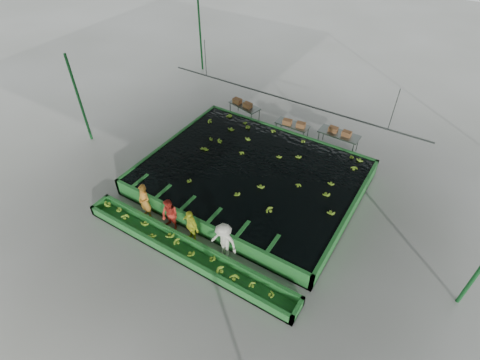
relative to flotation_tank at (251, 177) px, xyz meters
The scene contains 21 objects.
ground 1.57m from the flotation_tank, 90.00° to the right, with size 80.00×80.00×0.00m, color gray.
shed_roof 4.79m from the flotation_tank, 90.00° to the right, with size 20.00×22.00×0.04m, color gray.
shed_posts 2.54m from the flotation_tank, 90.00° to the right, with size 20.00×22.00×5.00m, color #165C25, non-canonical shape.
flotation_tank is the anchor object (origin of this frame).
tank_water 0.40m from the flotation_tank, 90.00° to the right, with size 9.70×7.70×0.00m, color black.
sorting_trough 5.10m from the flotation_tank, 90.00° to the right, with size 10.00×1.00×0.50m, color #287D30, non-canonical shape.
cableway_rail 4.33m from the flotation_tank, 90.00° to the left, with size 0.08×0.08×14.00m, color #59605B.
rail_hanger_left 7.06m from the flotation_tank, 145.01° to the left, with size 0.04×0.04×2.00m, color #59605B.
rail_hanger_right 7.06m from the flotation_tank, 34.99° to the left, with size 0.04×0.04×2.00m, color #59605B.
worker_a 5.17m from the flotation_tank, 123.48° to the right, with size 0.65×0.43×1.79m, color orange.
worker_b 4.55m from the flotation_tank, 108.38° to the right, with size 0.80×0.62×1.64m, color red.
worker_c 4.33m from the flotation_tank, 94.37° to the right, with size 0.97×0.40×1.66m, color yellow.
worker_d 4.52m from the flotation_tank, 73.01° to the right, with size 1.15×0.66×1.78m, color white.
packing_table_left 6.04m from the flotation_tank, 124.42° to the left, with size 1.99×0.80×0.91m, color #59605B, non-canonical shape.
packing_table_mid 4.72m from the flotation_tank, 91.15° to the left, with size 1.88×0.75×0.86m, color #59605B, non-canonical shape.
packing_table_right 5.62m from the flotation_tank, 63.38° to the left, with size 2.18×0.87×0.99m, color #59605B, non-canonical shape.
box_stack_left 6.08m from the flotation_tank, 125.66° to the left, with size 1.30×0.36×0.28m, color #945D34, non-canonical shape.
box_stack_mid 4.64m from the flotation_tank, 89.65° to the left, with size 1.27×0.35×0.27m, color #945D34, non-canonical shape.
box_stack_right 5.64m from the flotation_tank, 63.32° to the left, with size 1.24×0.34×0.27m, color #945D34, non-canonical shape.
floating_bananas 0.89m from the flotation_tank, 90.00° to the left, with size 9.01×6.14×0.12m, color #85B827, non-canonical shape.
trough_bananas 5.10m from the flotation_tank, 90.00° to the right, with size 8.85×0.59×0.12m, color #85B827, non-canonical shape.
Camera 1 is at (6.82, -10.41, 12.39)m, focal length 28.00 mm.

